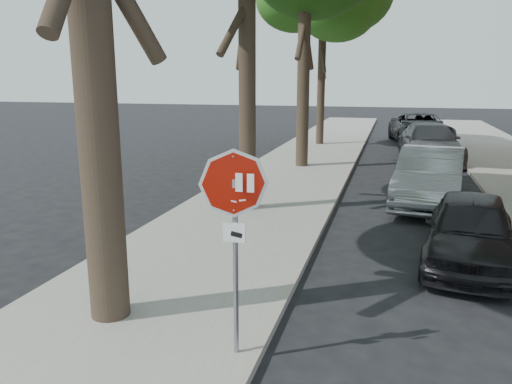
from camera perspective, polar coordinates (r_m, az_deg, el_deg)
ground at (r=6.58m, az=3.93°, el=-19.47°), size 120.00×120.00×0.00m
sidewalk_left at (r=18.15m, az=3.79°, el=1.85°), size 4.00×55.00×0.12m
curb_left at (r=17.87m, az=10.24°, el=1.51°), size 0.12×55.00×0.13m
curb_right at (r=18.03m, az=24.29°, el=0.67°), size 0.12×55.00×0.13m
stop_sign at (r=5.93m, az=-2.47°, el=-2.50°), size 0.76×0.34×2.61m
tree_far at (r=27.10m, az=7.71°, el=20.59°), size 5.29×4.91×9.33m
car_a at (r=10.43m, az=23.30°, el=-4.01°), size 2.14×4.18×1.36m
car_b at (r=14.93m, az=19.27°, el=1.63°), size 2.28×5.02×1.60m
car_c at (r=22.83m, az=19.22°, el=5.33°), size 2.77×5.75×1.62m
car_d at (r=28.86m, az=18.26°, el=6.88°), size 3.57×6.33×1.67m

